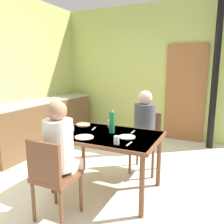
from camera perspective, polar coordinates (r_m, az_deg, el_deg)
ground_plane at (r=3.26m, az=-6.75°, el=-17.16°), size 6.71×6.71×0.00m
wall_back at (r=5.24m, az=8.04°, el=9.84°), size 4.05×0.10×2.86m
wall_left at (r=4.63m, az=-23.72°, el=8.86°), size 0.10×3.87×2.86m
door_wooden at (r=5.00m, az=17.73°, el=4.39°), size 0.80×0.05×2.00m
stove_pipe_column at (r=4.66m, az=24.36°, el=8.82°), size 0.12×0.12×2.86m
kitchen_counter at (r=4.79m, az=-16.70°, el=-2.49°), size 0.61×2.58×0.91m
dining_table at (r=2.85m, az=-1.28°, el=-7.01°), size 1.29×0.86×0.73m
chair_near_diner at (r=2.41m, az=-14.72°, el=-14.91°), size 0.40×0.40×0.87m
chair_far_diner at (r=3.50m, az=8.57°, el=-6.36°), size 0.40×0.40×0.87m
person_near_diner at (r=2.40m, az=-12.97°, el=-7.61°), size 0.30×0.37×0.77m
person_far_diner at (r=3.29m, az=8.03°, el=-2.31°), size 0.30×0.37×0.77m
water_bottle_green_near at (r=2.84m, az=-0.03°, el=-2.43°), size 0.07×0.07×0.30m
serving_bowl_center at (r=3.01m, az=-11.05°, el=-4.15°), size 0.17×0.17×0.05m
dinner_plate_near_left at (r=2.70m, az=-6.93°, el=-6.23°), size 0.22×0.22×0.01m
dinner_plate_near_right at (r=2.70m, az=3.75°, el=-6.21°), size 0.20×0.20×0.01m
drinking_glass_by_near_diner at (r=3.13m, az=-0.53°, el=-2.92°), size 0.06×0.06×0.10m
drinking_glass_by_far_diner at (r=2.45m, az=1.13°, el=-7.02°), size 0.06×0.06×0.09m
bread_plate_sliced at (r=3.25m, az=-7.18°, el=-3.17°), size 0.19×0.19×0.02m
cutlery_knife_near at (r=2.48m, az=4.30°, el=-7.89°), size 0.02×0.15×0.00m
cutlery_fork_near at (r=3.07m, az=-4.58°, el=-4.15°), size 0.05×0.15×0.00m
cutlery_knife_far at (r=2.92m, az=5.23°, el=-4.96°), size 0.02×0.15×0.00m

